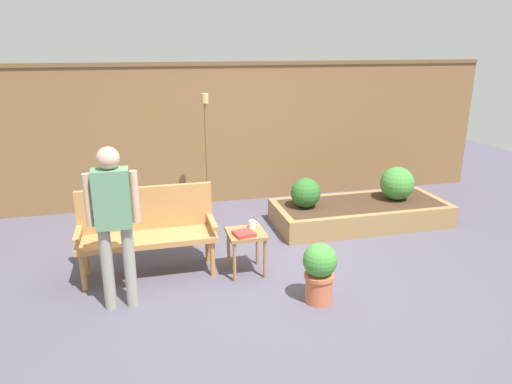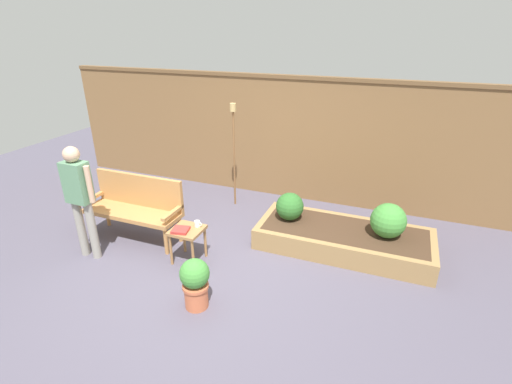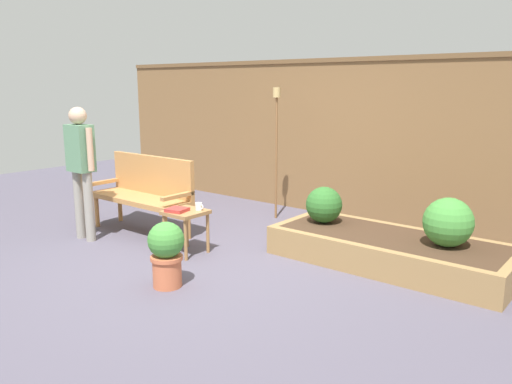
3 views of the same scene
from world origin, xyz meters
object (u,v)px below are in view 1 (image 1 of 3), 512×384
(cup_on_table, at_px, (252,224))
(shrub_near_bench, at_px, (306,193))
(potted_boxwood, at_px, (320,270))
(book_on_table, at_px, (244,234))
(tiki_torch, at_px, (206,135))
(side_table, at_px, (246,239))
(person_by_bench, at_px, (114,215))
(garden_bench, at_px, (147,225))
(shrub_far_corner, at_px, (397,183))

(cup_on_table, relative_size, shrub_near_bench, 0.26)
(cup_on_table, height_order, potted_boxwood, potted_boxwood)
(book_on_table, xyz_separation_m, tiki_torch, (-0.10, 1.91, 0.71))
(side_table, xyz_separation_m, person_by_bench, (-1.31, -0.39, 0.54))
(garden_bench, height_order, potted_boxwood, garden_bench)
(side_table, height_order, cup_on_table, cup_on_table)
(potted_boxwood, distance_m, shrub_near_bench, 1.92)
(cup_on_table, xyz_separation_m, person_by_bench, (-1.41, -0.50, 0.41))
(cup_on_table, height_order, shrub_far_corner, shrub_far_corner)
(shrub_near_bench, bearing_deg, book_on_table, -133.62)
(cup_on_table, relative_size, shrub_far_corner, 0.23)
(shrub_far_corner, distance_m, person_by_bench, 4.04)
(cup_on_table, height_order, tiki_torch, tiki_torch)
(cup_on_table, distance_m, potted_boxwood, 1.00)
(shrub_near_bench, distance_m, tiki_torch, 1.59)
(side_table, distance_m, person_by_bench, 1.47)
(garden_bench, xyz_separation_m, cup_on_table, (1.12, -0.19, -0.02))
(potted_boxwood, height_order, shrub_far_corner, shrub_far_corner)
(book_on_table, xyz_separation_m, person_by_bench, (-1.27, -0.31, 0.44))
(shrub_far_corner, bearing_deg, garden_bench, -167.21)
(tiki_torch, bearing_deg, shrub_near_bench, -31.49)
(book_on_table, distance_m, tiki_torch, 2.04)
(tiki_torch, bearing_deg, person_by_bench, -117.80)
(shrub_near_bench, xyz_separation_m, person_by_bench, (-2.38, -1.47, 0.43))
(book_on_table, bearing_deg, potted_boxwood, -60.66)
(book_on_table, bearing_deg, person_by_bench, -178.02)
(tiki_torch, bearing_deg, book_on_table, -86.96)
(garden_bench, xyz_separation_m, side_table, (1.03, -0.30, -0.15))
(garden_bench, xyz_separation_m, shrub_far_corner, (3.46, 0.78, -0.01))
(book_on_table, height_order, shrub_far_corner, shrub_far_corner)
(book_on_table, relative_size, potted_boxwood, 0.34)
(potted_boxwood, xyz_separation_m, shrub_far_corner, (1.88, 1.84, 0.20))
(book_on_table, bearing_deg, side_table, 50.91)
(garden_bench, relative_size, shrub_near_bench, 3.57)
(garden_bench, height_order, shrub_far_corner, garden_bench)
(garden_bench, bearing_deg, shrub_near_bench, 20.51)
(shrub_far_corner, height_order, tiki_torch, tiki_torch)
(cup_on_table, bearing_deg, person_by_bench, -160.55)
(tiki_torch, bearing_deg, potted_boxwood, -75.05)
(cup_on_table, height_order, shrub_near_bench, shrub_near_bench)
(person_by_bench, bearing_deg, cup_on_table, 19.45)
(side_table, bearing_deg, potted_boxwood, -54.29)
(potted_boxwood, bearing_deg, person_by_bench, 168.73)
(garden_bench, height_order, tiki_torch, tiki_torch)
(side_table, xyz_separation_m, cup_on_table, (0.10, 0.11, 0.12))
(shrub_near_bench, bearing_deg, shrub_far_corner, -0.00)
(garden_bench, bearing_deg, potted_boxwood, -33.95)
(book_on_table, bearing_deg, cup_on_table, 42.20)
(cup_on_table, xyz_separation_m, tiki_torch, (-0.24, 1.72, 0.69))
(potted_boxwood, relative_size, shrub_far_corner, 1.29)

